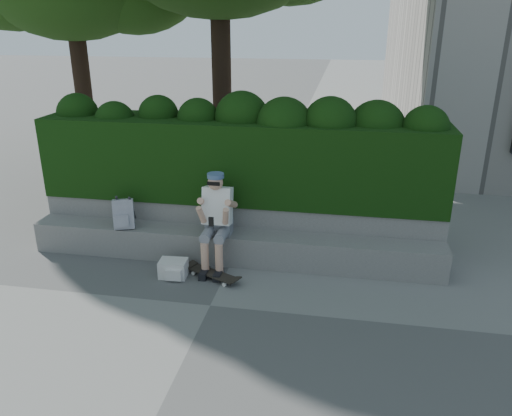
% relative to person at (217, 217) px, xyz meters
% --- Properties ---
extents(ground, '(80.00, 80.00, 0.00)m').
position_rel_person_xyz_m(ground, '(0.17, -1.07, -0.75)').
color(ground, slate).
rests_on(ground, ground).
extents(bench_ledge, '(6.00, 0.45, 0.45)m').
position_rel_person_xyz_m(bench_ledge, '(0.17, 0.18, -0.53)').
color(bench_ledge, gray).
rests_on(bench_ledge, ground).
extents(planter_wall, '(6.00, 0.50, 0.75)m').
position_rel_person_xyz_m(planter_wall, '(0.17, 0.66, -0.38)').
color(planter_wall, gray).
rests_on(planter_wall, ground).
extents(hedge, '(6.00, 1.00, 1.20)m').
position_rel_person_xyz_m(hedge, '(0.17, 0.88, 0.60)').
color(hedge, black).
rests_on(hedge, planter_wall).
extents(person, '(0.40, 0.76, 1.38)m').
position_rel_person_xyz_m(person, '(0.00, 0.00, 0.00)').
color(person, slate).
rests_on(person, ground).
extents(skateboard, '(0.79, 0.50, 0.08)m').
position_rel_person_xyz_m(skateboard, '(0.02, -0.38, -0.68)').
color(skateboard, black).
rests_on(skateboard, ground).
extents(backpack_plaid, '(0.33, 0.25, 0.43)m').
position_rel_person_xyz_m(backpack_plaid, '(-1.42, 0.08, -0.09)').
color(backpack_plaid, silver).
rests_on(backpack_plaid, bench_ledge).
extents(backpack_ground, '(0.39, 0.29, 0.24)m').
position_rel_person_xyz_m(backpack_ground, '(-0.52, -0.42, -0.63)').
color(backpack_ground, silver).
rests_on(backpack_ground, ground).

